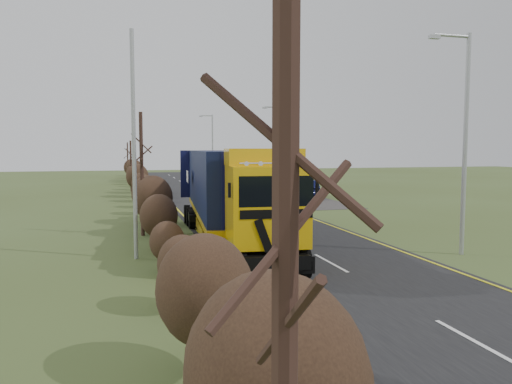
{
  "coord_description": "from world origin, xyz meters",
  "views": [
    {
      "loc": [
        -7.49,
        -20.93,
        4.29
      ],
      "look_at": [
        -1.23,
        2.09,
        2.2
      ],
      "focal_mm": 35.0,
      "sensor_mm": 36.0,
      "label": 1
    }
  ],
  "objects_px": {
    "car_blue_sedan": "(308,189)",
    "speed_sign": "(287,185)",
    "streetlight_near": "(463,135)",
    "lorry": "(228,189)",
    "car_red_hatchback": "(292,192)"
  },
  "relations": [
    {
      "from": "car_blue_sedan",
      "to": "speed_sign",
      "type": "height_order",
      "value": "speed_sign"
    },
    {
      "from": "streetlight_near",
      "to": "speed_sign",
      "type": "bearing_deg",
      "value": 94.86
    },
    {
      "from": "lorry",
      "to": "streetlight_near",
      "type": "relative_size",
      "value": 1.77
    },
    {
      "from": "car_red_hatchback",
      "to": "streetlight_near",
      "type": "distance_m",
      "value": 22.89
    },
    {
      "from": "lorry",
      "to": "streetlight_near",
      "type": "height_order",
      "value": "streetlight_near"
    },
    {
      "from": "lorry",
      "to": "speed_sign",
      "type": "distance_m",
      "value": 14.13
    },
    {
      "from": "lorry",
      "to": "car_red_hatchback",
      "type": "distance_m",
      "value": 19.76
    },
    {
      "from": "car_red_hatchback",
      "to": "lorry",
      "type": "bearing_deg",
      "value": 86.63
    },
    {
      "from": "streetlight_near",
      "to": "speed_sign",
      "type": "relative_size",
      "value": 3.83
    },
    {
      "from": "car_blue_sedan",
      "to": "streetlight_near",
      "type": "xyz_separation_m",
      "value": [
        -2.69,
        -23.83,
        4.07
      ]
    },
    {
      "from": "car_red_hatchback",
      "to": "speed_sign",
      "type": "bearing_deg",
      "value": 91.04
    },
    {
      "from": "streetlight_near",
      "to": "speed_sign",
      "type": "height_order",
      "value": "streetlight_near"
    },
    {
      "from": "lorry",
      "to": "speed_sign",
      "type": "xyz_separation_m",
      "value": [
        7.0,
        12.25,
        -0.83
      ]
    },
    {
      "from": "streetlight_near",
      "to": "lorry",
      "type": "bearing_deg",
      "value": 148.88
    },
    {
      "from": "lorry",
      "to": "car_red_hatchback",
      "type": "xyz_separation_m",
      "value": [
        9.24,
        17.37,
        -1.78
      ]
    }
  ]
}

